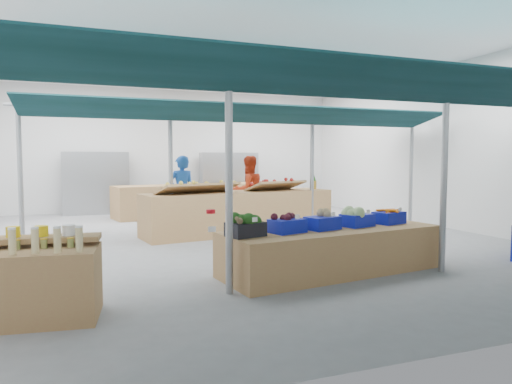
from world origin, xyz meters
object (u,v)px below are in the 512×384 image
at_px(fruit_counter, 240,212).
at_px(vendor_right, 248,191).
at_px(bottle_shelf, 14,282).
at_px(veg_counter, 332,250).
at_px(vendor_left, 182,193).

distance_m(fruit_counter, vendor_right, 1.33).
bearing_deg(fruit_counter, vendor_right, 51.89).
xyz_separation_m(bottle_shelf, vendor_right, (4.79, 5.99, 0.50)).
relative_size(bottle_shelf, vendor_right, 0.99).
relative_size(bottle_shelf, fruit_counter, 0.40).
xyz_separation_m(veg_counter, vendor_left, (-1.36, 5.27, 0.59)).
xyz_separation_m(bottle_shelf, veg_counter, (4.36, 0.72, -0.09)).
xyz_separation_m(vendor_left, vendor_right, (1.80, 0.00, 0.00)).
bearing_deg(bottle_shelf, vendor_left, 70.87).
relative_size(bottle_shelf, veg_counter, 0.52).
bearing_deg(veg_counter, vendor_right, 76.86).
distance_m(bottle_shelf, vendor_left, 6.71).
xyz_separation_m(bottle_shelf, fruit_counter, (4.19, 4.89, 0.07)).
bearing_deg(vendor_left, fruit_counter, 127.99).
bearing_deg(vendor_left, vendor_right, 170.50).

